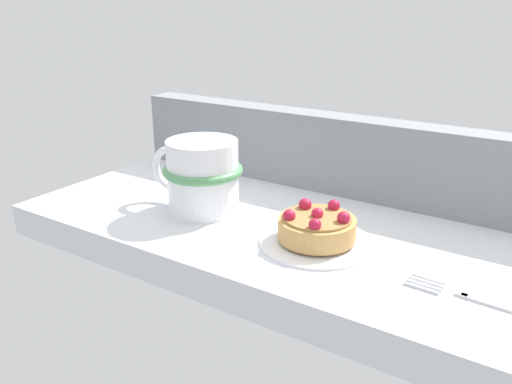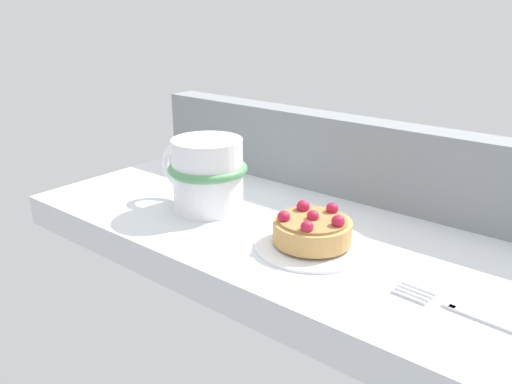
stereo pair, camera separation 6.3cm
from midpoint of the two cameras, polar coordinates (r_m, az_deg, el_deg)
The scene contains 6 objects.
ground_plane at distance 65.72cm, azimuth 9.06°, elevation -5.83°, with size 76.65×32.37×4.18cm, color silver.
window_rail_back at distance 74.56cm, azimuth 14.79°, elevation 3.29°, with size 75.12×4.71×11.23cm, color gray.
dessert_plate at distance 60.43cm, azimuth 9.17°, elevation -5.70°, with size 13.24×13.24×0.72cm.
raspberry_tart at distance 59.65cm, azimuth 9.26°, elevation -4.08°, with size 9.00×9.00×3.94cm.
coffee_mug at distance 69.02cm, azimuth -2.84°, elevation 2.02°, with size 14.16×10.61×9.68cm.
dessert_fork at distance 52.36cm, azimuth 26.60°, elevation -12.22°, with size 16.45×2.63×0.60cm.
Camera 2 is at (31.23, -49.87, 26.57)cm, focal length 36.37 mm.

